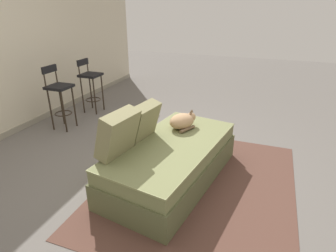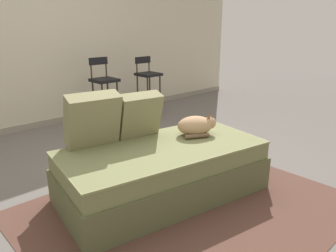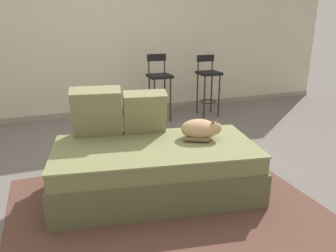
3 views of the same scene
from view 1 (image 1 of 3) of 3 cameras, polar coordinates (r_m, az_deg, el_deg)
ground_plane at (r=3.29m, az=-5.90°, el=-9.26°), size 16.00×16.00×0.00m
area_rug at (r=3.08m, az=6.15°, el=-11.65°), size 2.39×1.94×0.01m
couch at (r=3.03m, az=0.80°, el=-7.18°), size 1.80×1.11×0.44m
throw_pillow_corner at (r=2.65m, az=-10.13°, el=-1.54°), size 0.46×0.33×0.45m
throw_pillow_middle at (r=2.96m, az=-4.97°, el=1.03°), size 0.41×0.30×0.40m
cat at (r=3.26m, az=3.03°, el=1.05°), size 0.39×0.36×0.20m
bar_stool_near_window at (r=4.48m, az=-21.22°, el=6.26°), size 0.32×0.32×0.96m
bar_stool_by_doorway at (r=5.07m, az=-15.49°, el=8.77°), size 0.32×0.32×0.92m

